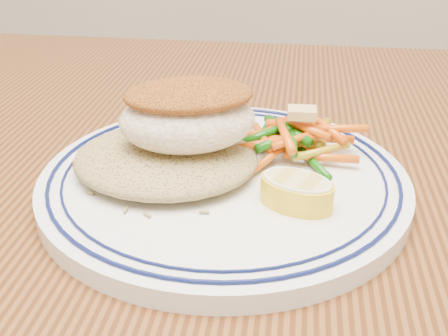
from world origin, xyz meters
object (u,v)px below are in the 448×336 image
(rice_pilaf, at_px, (166,155))
(vegetable_pile, at_px, (293,138))
(fish_fillet, at_px, (188,114))
(plate, at_px, (224,180))
(lemon_wedge, at_px, (297,190))
(dining_table, at_px, (230,293))

(rice_pilaf, distance_m, vegetable_pile, 0.11)
(fish_fillet, height_order, vegetable_pile, fish_fillet)
(plate, relative_size, lemon_wedge, 4.38)
(dining_table, xyz_separation_m, fish_fillet, (-0.03, 0.01, 0.16))
(rice_pilaf, xyz_separation_m, fish_fillet, (0.02, 0.00, 0.03))
(dining_table, height_order, rice_pilaf, rice_pilaf)
(dining_table, bearing_deg, fish_fillet, 161.94)
(dining_table, relative_size, lemon_wedge, 22.94)
(dining_table, xyz_separation_m, rice_pilaf, (-0.05, 0.01, 0.13))
(plate, height_order, rice_pilaf, rice_pilaf)
(rice_pilaf, bearing_deg, fish_fillet, 11.42)
(rice_pilaf, relative_size, vegetable_pile, 1.30)
(plate, distance_m, fish_fillet, 0.06)
(rice_pilaf, xyz_separation_m, lemon_wedge, (0.10, -0.04, -0.00))
(plate, height_order, vegetable_pile, vegetable_pile)
(rice_pilaf, xyz_separation_m, vegetable_pile, (0.10, 0.04, 0.00))
(fish_fillet, bearing_deg, dining_table, -18.06)
(rice_pilaf, height_order, lemon_wedge, rice_pilaf)
(plate, height_order, fish_fillet, fish_fillet)
(dining_table, relative_size, rice_pilaf, 10.37)
(plate, distance_m, lemon_wedge, 0.07)
(vegetable_pile, bearing_deg, fish_fillet, -152.68)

